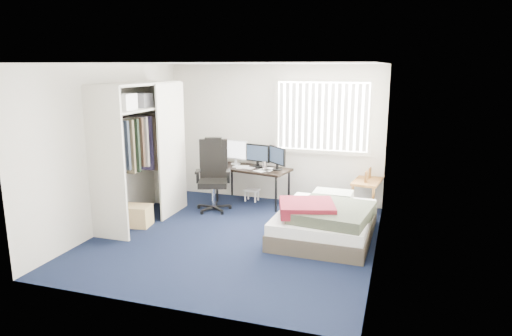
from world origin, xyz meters
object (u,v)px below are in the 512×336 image
at_px(nightstand, 368,183).
at_px(desk, 253,165).
at_px(bed, 325,220).
at_px(office_chair, 214,182).

bearing_deg(nightstand, desk, -177.36).
xyz_separation_m(nightstand, bed, (-0.49, -1.43, -0.25)).
relative_size(desk, nightstand, 1.63).
distance_m(desk, office_chair, 0.82).
relative_size(desk, bed, 0.79).
bearing_deg(office_chair, desk, 45.64).
xyz_separation_m(office_chair, bed, (2.09, -0.78, -0.22)).
xyz_separation_m(desk, bed, (1.54, -1.34, -0.45)).
bearing_deg(office_chair, nightstand, 14.28).
distance_m(desk, nightstand, 2.04).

